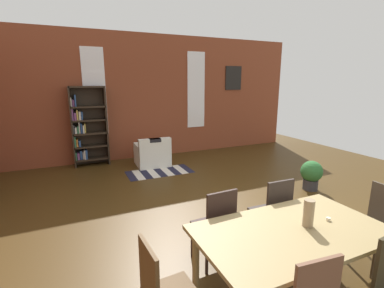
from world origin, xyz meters
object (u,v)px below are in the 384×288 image
Objects in this scene: dining_chair_far_left at (216,224)px; dining_chair_head_right at (377,223)px; armchair_white at (153,155)px; potted_plant_by_shelf at (311,174)px; vase_on_table at (309,213)px; dining_table at (292,237)px; bookshelf_tall at (87,127)px; dining_chair_far_right at (273,211)px.

dining_chair_far_left is 1.86m from dining_chair_head_right.
armchair_white is at bearing 104.60° from dining_chair_head_right.
armchair_white is 3.75m from potted_plant_by_shelf.
vase_on_table is at bearing 179.89° from dining_chair_head_right.
dining_chair_far_left is 1.16× the size of armchair_white.
dining_chair_head_right is (1.29, -0.00, -0.15)m from dining_table.
dining_chair_head_right reaches higher than potted_plant_by_shelf.
bookshelf_tall is (-1.04, 4.81, 0.47)m from dining_chair_far_left.
dining_table is 0.86m from dining_chair_far_right.
armchair_white reaches higher than dining_table.
dining_chair_head_right is (1.70, -0.75, 0.00)m from dining_chair_far_left.
dining_table is 0.28m from vase_on_table.
dining_chair_far_right is 1.16× the size of armchair_white.
bookshelf_tall is (-1.45, 5.55, 0.32)m from dining_table.
bookshelf_tall is at bearing 116.27° from dining_chair_head_right.
dining_chair_far_right is at bearing -0.00° from dining_chair_far_left.
bookshelf_tall reaches higher than dining_chair_far_left.
vase_on_table is (0.18, 0.00, 0.21)m from dining_table.
vase_on_table is at bearing -51.55° from dining_chair_far_left.
vase_on_table reaches higher than armchair_white.
bookshelf_tall reaches higher than potted_plant_by_shelf.
dining_chair_far_left is at bearing -96.04° from armchair_white.
dining_chair_head_right is 1.16× the size of armchair_white.
dining_chair_far_right is at bearing 139.72° from dining_chair_head_right.
dining_chair_far_left is at bearing 156.31° from dining_chair_head_right.
vase_on_table is 3.05m from potted_plant_by_shelf.
potted_plant_by_shelf is (2.25, 1.98, -0.55)m from vase_on_table.
dining_chair_far_left reaches higher than dining_table.
dining_chair_far_right is at bearing -68.84° from bookshelf_tall.
dining_chair_far_right is at bearing 72.87° from vase_on_table.
dining_chair_head_right is at bearing -119.87° from potted_plant_by_shelf.
dining_chair_far_right reaches higher than armchair_white.
dining_table is 5.75m from bookshelf_tall.
armchair_white is at bearing -25.16° from bookshelf_tall.
vase_on_table reaches higher than potted_plant_by_shelf.
dining_table is at bearing -61.17° from dining_chair_far_left.
dining_table is at bearing -180.00° from vase_on_table.
vase_on_table is 0.33× the size of armchair_white.
vase_on_table is 0.46× the size of potted_plant_by_shelf.
dining_chair_head_right is 1.16m from dining_chair_far_right.
dining_chair_far_right reaches higher than potted_plant_by_shelf.
bookshelf_tall reaches higher than dining_chair_head_right.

